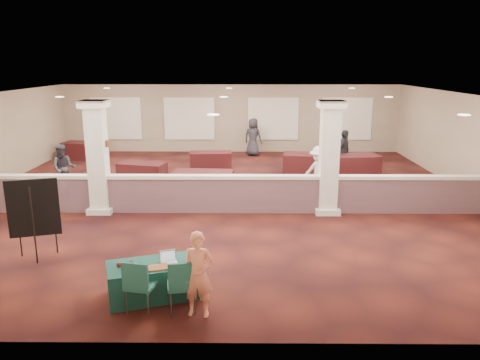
{
  "coord_description": "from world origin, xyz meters",
  "views": [
    {
      "loc": [
        0.62,
        -14.37,
        4.19
      ],
      "look_at": [
        0.51,
        -2.0,
        1.09
      ],
      "focal_mm": 35.0,
      "sensor_mm": 36.0,
      "label": 1
    }
  ],
  "objects_px": {
    "conf_chair_main": "(182,282)",
    "far_table_front_center": "(203,183)",
    "near_table": "(155,280)",
    "easel_board": "(33,209)",
    "far_table_front_left": "(142,172)",
    "attendee_c": "(344,152)",
    "far_table_front_right": "(352,165)",
    "far_table_back_center": "(211,160)",
    "woman": "(198,275)",
    "conf_chair_side": "(139,282)",
    "far_table_back_right": "(310,164)",
    "attendee_b": "(319,172)",
    "attendee_a": "(64,168)",
    "far_table_back_left": "(85,151)",
    "attendee_d": "(253,137)"
  },
  "relations": [
    {
      "from": "near_table",
      "to": "far_table_front_center",
      "type": "height_order",
      "value": "far_table_front_center"
    },
    {
      "from": "easel_board",
      "to": "far_table_front_left",
      "type": "xyz_separation_m",
      "value": [
        0.83,
        6.97,
        -0.81
      ]
    },
    {
      "from": "easel_board",
      "to": "far_table_back_right",
      "type": "xyz_separation_m",
      "value": [
        7.05,
        8.01,
        -0.74
      ]
    },
    {
      "from": "far_table_front_left",
      "to": "far_table_front_center",
      "type": "distance_m",
      "value": 3.01
    },
    {
      "from": "woman",
      "to": "attendee_c",
      "type": "relative_size",
      "value": 0.88
    },
    {
      "from": "woman",
      "to": "far_table_front_center",
      "type": "xyz_separation_m",
      "value": [
        -0.57,
        7.46,
        -0.35
      ]
    },
    {
      "from": "conf_chair_main",
      "to": "easel_board",
      "type": "bearing_deg",
      "value": 135.38
    },
    {
      "from": "conf_chair_main",
      "to": "near_table",
      "type": "bearing_deg",
      "value": 123.19
    },
    {
      "from": "near_table",
      "to": "conf_chair_side",
      "type": "height_order",
      "value": "conf_chair_side"
    },
    {
      "from": "conf_chair_side",
      "to": "far_table_back_center",
      "type": "distance_m",
      "value": 11.4
    },
    {
      "from": "far_table_front_right",
      "to": "far_table_back_left",
      "type": "relative_size",
      "value": 1.07
    },
    {
      "from": "far_table_front_left",
      "to": "attendee_c",
      "type": "height_order",
      "value": "attendee_c"
    },
    {
      "from": "far_table_front_left",
      "to": "far_table_back_center",
      "type": "bearing_deg",
      "value": 42.37
    },
    {
      "from": "far_table_back_center",
      "to": "near_table",
      "type": "bearing_deg",
      "value": -91.51
    },
    {
      "from": "far_table_back_left",
      "to": "near_table",
      "type": "bearing_deg",
      "value": -66.54
    },
    {
      "from": "attendee_b",
      "to": "far_table_back_center",
      "type": "bearing_deg",
      "value": 167.55
    },
    {
      "from": "far_table_back_right",
      "to": "attendee_a",
      "type": "height_order",
      "value": "attendee_a"
    },
    {
      "from": "conf_chair_side",
      "to": "woman",
      "type": "bearing_deg",
      "value": 7.72
    },
    {
      "from": "woman",
      "to": "far_table_front_right",
      "type": "xyz_separation_m",
      "value": [
        4.85,
        10.16,
        -0.34
      ]
    },
    {
      "from": "near_table",
      "to": "attendee_b",
      "type": "height_order",
      "value": "attendee_b"
    },
    {
      "from": "attendee_d",
      "to": "attendee_c",
      "type": "bearing_deg",
      "value": 160.42
    },
    {
      "from": "near_table",
      "to": "attendee_b",
      "type": "distance_m",
      "value": 7.64
    },
    {
      "from": "conf_chair_side",
      "to": "far_table_back_right",
      "type": "bearing_deg",
      "value": 78.93
    },
    {
      "from": "far_table_back_center",
      "to": "attendee_b",
      "type": "height_order",
      "value": "attendee_b"
    },
    {
      "from": "conf_chair_main",
      "to": "far_table_back_center",
      "type": "bearing_deg",
      "value": 80.1
    },
    {
      "from": "conf_chair_side",
      "to": "far_table_front_center",
      "type": "height_order",
      "value": "conf_chair_side"
    },
    {
      "from": "easel_board",
      "to": "attendee_c",
      "type": "distance_m",
      "value": 11.84
    },
    {
      "from": "far_table_back_right",
      "to": "easel_board",
      "type": "bearing_deg",
      "value": -131.36
    },
    {
      "from": "near_table",
      "to": "easel_board",
      "type": "bearing_deg",
      "value": 131.32
    },
    {
      "from": "easel_board",
      "to": "attendee_c",
      "type": "xyz_separation_m",
      "value": [
        8.4,
        8.33,
        -0.3
      ]
    },
    {
      "from": "far_table_front_right",
      "to": "attendee_b",
      "type": "distance_m",
      "value": 3.49
    },
    {
      "from": "far_table_front_left",
      "to": "woman",
      "type": "bearing_deg",
      "value": -72.49
    },
    {
      "from": "far_table_back_left",
      "to": "conf_chair_main",
      "type": "bearing_deg",
      "value": -65.36
    },
    {
      "from": "conf_chair_main",
      "to": "attendee_a",
      "type": "relative_size",
      "value": 0.61
    },
    {
      "from": "far_table_front_center",
      "to": "far_table_back_left",
      "type": "bearing_deg",
      "value": 134.75
    },
    {
      "from": "far_table_front_left",
      "to": "attendee_d",
      "type": "distance_m",
      "value": 6.38
    },
    {
      "from": "conf_chair_side",
      "to": "attendee_a",
      "type": "distance_m",
      "value": 8.83
    },
    {
      "from": "near_table",
      "to": "far_table_front_center",
      "type": "relative_size",
      "value": 0.86
    },
    {
      "from": "attendee_c",
      "to": "far_table_front_right",
      "type": "bearing_deg",
      "value": -125.5
    },
    {
      "from": "attendee_d",
      "to": "conf_chair_side",
      "type": "bearing_deg",
      "value": 106.7
    },
    {
      "from": "far_table_back_right",
      "to": "attendee_b",
      "type": "xyz_separation_m",
      "value": [
        -0.17,
        -3.2,
        0.43
      ]
    },
    {
      "from": "far_table_back_right",
      "to": "attendee_b",
      "type": "relative_size",
      "value": 1.2
    },
    {
      "from": "conf_chair_main",
      "to": "far_table_front_center",
      "type": "height_order",
      "value": "conf_chair_main"
    },
    {
      "from": "attendee_c",
      "to": "far_table_back_right",
      "type": "bearing_deg",
      "value": 135.17
    },
    {
      "from": "attendee_a",
      "to": "attendee_b",
      "type": "xyz_separation_m",
      "value": [
        8.33,
        -0.68,
        0.04
      ]
    },
    {
      "from": "conf_chair_main",
      "to": "attendee_c",
      "type": "bearing_deg",
      "value": 53.7
    },
    {
      "from": "woman",
      "to": "far_table_front_left",
      "type": "xyz_separation_m",
      "value": [
        -2.94,
        9.32,
        -0.41
      ]
    },
    {
      "from": "far_table_front_center",
      "to": "attendee_b",
      "type": "distance_m",
      "value": 3.73
    },
    {
      "from": "far_table_front_right",
      "to": "attendee_c",
      "type": "distance_m",
      "value": 0.71
    },
    {
      "from": "attendee_a",
      "to": "far_table_back_right",
      "type": "bearing_deg",
      "value": 2.71
    }
  ]
}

